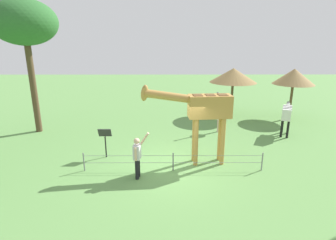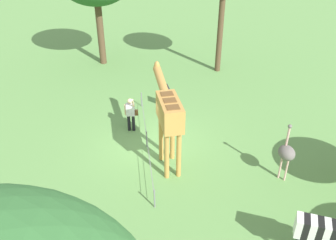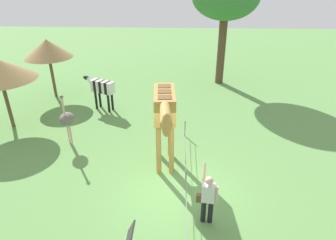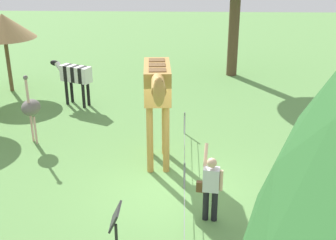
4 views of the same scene
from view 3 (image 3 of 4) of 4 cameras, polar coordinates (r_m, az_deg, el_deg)
The scene contains 7 objects.
ground_plane at distance 10.01m, azimuth 1.95°, elevation -13.29°, with size 60.00×60.00×0.00m, color #60934C.
giraffe at distance 9.78m, azimuth -0.65°, elevation 1.60°, with size 3.64×0.82×3.34m.
visitor at distance 8.46m, azimuth 7.67°, elevation -14.51°, with size 0.61×0.59×1.76m.
zebra at distance 15.27m, azimuth -12.71°, elevation 6.07°, with size 1.04×1.76×1.66m.
ostrich at distance 12.41m, azimuth -18.97°, elevation 0.22°, with size 0.70×0.56×2.25m.
shade_hut_far at distance 17.30m, azimuth -22.28°, elevation 12.65°, with size 2.55×2.55×3.23m.
wire_fence at distance 9.76m, azimuth 3.46°, elevation -11.51°, with size 7.05×0.05×0.75m.
Camera 3 is at (7.62, 0.01, 6.50)m, focal length 31.51 mm.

